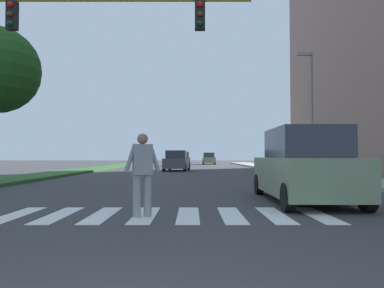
{
  "coord_description": "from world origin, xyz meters",
  "views": [
    {
      "loc": [
        0.53,
        -1.32,
        1.23
      ],
      "look_at": [
        0.58,
        13.36,
        1.72
      ],
      "focal_mm": 34.01,
      "sensor_mm": 36.0,
      "label": 1
    }
  ],
  "objects_px": {
    "suv_crossing": "(302,167)",
    "sedan_distant": "(180,160)",
    "pedestrian_performer": "(141,171)",
    "sedan_midblock": "(176,161)",
    "traffic_light_gantry": "(10,41)",
    "sedan_far_horizon": "(208,159)",
    "street_lamp_right": "(309,102)"
  },
  "relations": [
    {
      "from": "suv_crossing",
      "to": "sedan_distant",
      "type": "height_order",
      "value": "suv_crossing"
    },
    {
      "from": "pedestrian_performer",
      "to": "suv_crossing",
      "type": "xyz_separation_m",
      "value": [
        4.01,
        2.41,
        -0.0
      ]
    },
    {
      "from": "sedan_midblock",
      "to": "traffic_light_gantry",
      "type": "bearing_deg",
      "value": -100.19
    },
    {
      "from": "suv_crossing",
      "to": "traffic_light_gantry",
      "type": "bearing_deg",
      "value": 179.37
    },
    {
      "from": "sedan_distant",
      "to": "sedan_far_horizon",
      "type": "height_order",
      "value": "sedan_distant"
    },
    {
      "from": "traffic_light_gantry",
      "to": "street_lamp_right",
      "type": "relative_size",
      "value": 1.27
    },
    {
      "from": "suv_crossing",
      "to": "sedan_midblock",
      "type": "xyz_separation_m",
      "value": [
        -4.27,
        20.59,
        -0.15
      ]
    },
    {
      "from": "street_lamp_right",
      "to": "suv_crossing",
      "type": "relative_size",
      "value": 1.62
    },
    {
      "from": "sedan_midblock",
      "to": "sedan_distant",
      "type": "bearing_deg",
      "value": 89.98
    },
    {
      "from": "traffic_light_gantry",
      "to": "sedan_distant",
      "type": "bearing_deg",
      "value": 83.92
    },
    {
      "from": "pedestrian_performer",
      "to": "sedan_midblock",
      "type": "xyz_separation_m",
      "value": [
        -0.26,
        23.0,
        -0.15
      ]
    },
    {
      "from": "traffic_light_gantry",
      "to": "pedestrian_performer",
      "type": "xyz_separation_m",
      "value": [
        3.95,
        -2.49,
        -3.45
      ]
    },
    {
      "from": "sedan_far_horizon",
      "to": "suv_crossing",
      "type": "bearing_deg",
      "value": -89.32
    },
    {
      "from": "suv_crossing",
      "to": "sedan_far_horizon",
      "type": "bearing_deg",
      "value": 90.68
    },
    {
      "from": "street_lamp_right",
      "to": "sedan_distant",
      "type": "bearing_deg",
      "value": 111.21
    },
    {
      "from": "street_lamp_right",
      "to": "suv_crossing",
      "type": "bearing_deg",
      "value": -109.0
    },
    {
      "from": "traffic_light_gantry",
      "to": "sedan_far_horizon",
      "type": "relative_size",
      "value": 2.27
    },
    {
      "from": "street_lamp_right",
      "to": "sedan_distant",
      "type": "distance_m",
      "value": 24.06
    },
    {
      "from": "pedestrian_performer",
      "to": "sedan_distant",
      "type": "xyz_separation_m",
      "value": [
        -0.25,
        37.13,
        -0.14
      ]
    },
    {
      "from": "pedestrian_performer",
      "to": "suv_crossing",
      "type": "height_order",
      "value": "suv_crossing"
    },
    {
      "from": "pedestrian_performer",
      "to": "sedan_midblock",
      "type": "height_order",
      "value": "pedestrian_performer"
    },
    {
      "from": "street_lamp_right",
      "to": "pedestrian_performer",
      "type": "bearing_deg",
      "value": -119.1
    },
    {
      "from": "suv_crossing",
      "to": "pedestrian_performer",
      "type": "bearing_deg",
      "value": -149.02
    },
    {
      "from": "traffic_light_gantry",
      "to": "sedan_distant",
      "type": "height_order",
      "value": "traffic_light_gantry"
    },
    {
      "from": "street_lamp_right",
      "to": "sedan_far_horizon",
      "type": "xyz_separation_m",
      "value": [
        -4.85,
        31.21,
        -3.8
      ]
    },
    {
      "from": "traffic_light_gantry",
      "to": "sedan_far_horizon",
      "type": "bearing_deg",
      "value": 80.34
    },
    {
      "from": "traffic_light_gantry",
      "to": "sedan_midblock",
      "type": "xyz_separation_m",
      "value": [
        3.69,
        20.5,
        -3.6
      ]
    },
    {
      "from": "traffic_light_gantry",
      "to": "suv_crossing",
      "type": "height_order",
      "value": "traffic_light_gantry"
    },
    {
      "from": "sedan_midblock",
      "to": "sedan_far_horizon",
      "type": "bearing_deg",
      "value": 80.81
    },
    {
      "from": "pedestrian_performer",
      "to": "sedan_far_horizon",
      "type": "relative_size",
      "value": 0.4
    },
    {
      "from": "sedan_distant",
      "to": "traffic_light_gantry",
      "type": "bearing_deg",
      "value": -96.08
    },
    {
      "from": "traffic_light_gantry",
      "to": "street_lamp_right",
      "type": "height_order",
      "value": "street_lamp_right"
    }
  ]
}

